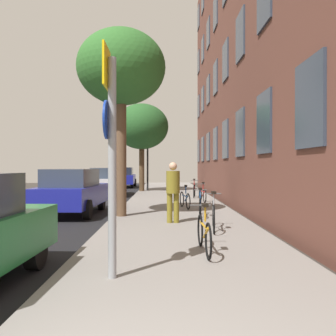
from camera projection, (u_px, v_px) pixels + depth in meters
The scene contains 18 objects.
ground_plane at pixel (97, 204), 16.73m from camera, with size 41.80×41.80×0.00m, color #332D28.
road_asphalt at pixel (51, 204), 16.70m from camera, with size 7.00×38.00×0.01m, color black.
sidewalk at pixel (173, 202), 16.77m from camera, with size 4.20×38.00×0.12m, color gray.
building_facade at pixel (231, 37), 16.27m from camera, with size 0.56×27.00×15.03m.
sign_post at pixel (110, 145), 5.23m from camera, with size 0.15×0.60×3.33m.
traffic_light at pixel (146, 153), 24.35m from camera, with size 0.43×0.24×3.64m.
tree_near at pixel (121, 69), 11.74m from camera, with size 2.86×2.86×6.02m.
tree_far at pixel (142, 127), 23.59m from camera, with size 3.47×3.47×5.66m.
bicycle_0 at pixel (204, 233), 6.77m from camera, with size 0.42×1.73×0.93m.
bicycle_1 at pixel (214, 215), 9.17m from camera, with size 0.42×1.79×0.99m.
bicycle_2 at pixel (200, 205), 11.57m from camera, with size 0.42×1.68×0.93m.
bicycle_3 at pixel (185, 199), 13.97m from camera, with size 0.47×1.56×0.89m.
bicycle_4 at pixel (202, 194), 16.38m from camera, with size 0.42×1.56×0.90m.
bicycle_5 at pixel (194, 190), 18.78m from camera, with size 0.42×1.74×0.97m.
pedestrian_0 at pixel (173, 188), 10.35m from camera, with size 0.51×0.51×1.72m.
car_1 at pixel (72, 191), 13.00m from camera, with size 1.95×4.23×1.62m.
car_2 at pixel (107, 181), 21.33m from camera, with size 1.94×4.17×1.62m.
car_3 at pixel (123, 177), 29.66m from camera, with size 1.97×4.48×1.62m.
Camera 1 is at (0.64, -1.76, 1.73)m, focal length 38.91 mm.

